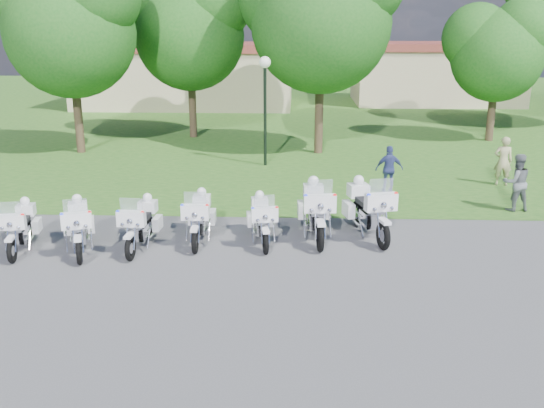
{
  "coord_description": "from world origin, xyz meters",
  "views": [
    {
      "loc": [
        1.39,
        -13.58,
        5.37
      ],
      "look_at": [
        0.8,
        1.2,
        0.95
      ],
      "focal_mm": 40.0,
      "sensor_mm": 36.0,
      "label": 1
    }
  ],
  "objects_px": {
    "motorcycle_2": "(78,226)",
    "bystander_a": "(503,161)",
    "motorcycle_6": "(316,210)",
    "motorcycle_4": "(199,217)",
    "motorcycle_7": "(368,209)",
    "bystander_b": "(516,183)",
    "bystander_c": "(389,169)",
    "lamp_post": "(265,84)",
    "motorcycle_5": "(262,219)",
    "motorcycle_1": "(20,227)",
    "motorcycle_3": "(141,223)"
  },
  "relations": [
    {
      "from": "motorcycle_5",
      "to": "lamp_post",
      "type": "relative_size",
      "value": 0.51
    },
    {
      "from": "motorcycle_1",
      "to": "lamp_post",
      "type": "bearing_deg",
      "value": -130.45
    },
    {
      "from": "bystander_b",
      "to": "bystander_c",
      "type": "xyz_separation_m",
      "value": [
        -3.45,
        1.92,
        -0.09
      ]
    },
    {
      "from": "lamp_post",
      "to": "bystander_b",
      "type": "xyz_separation_m",
      "value": [
        7.73,
        -5.71,
        -2.3
      ]
    },
    {
      "from": "bystander_c",
      "to": "motorcycle_5",
      "type": "bearing_deg",
      "value": 48.37
    },
    {
      "from": "bystander_a",
      "to": "motorcycle_4",
      "type": "bearing_deg",
      "value": 40.62
    },
    {
      "from": "motorcycle_6",
      "to": "motorcycle_2",
      "type": "bearing_deg",
      "value": 8.06
    },
    {
      "from": "motorcycle_5",
      "to": "bystander_a",
      "type": "distance_m",
      "value": 9.91
    },
    {
      "from": "motorcycle_3",
      "to": "bystander_b",
      "type": "relative_size",
      "value": 1.28
    },
    {
      "from": "motorcycle_2",
      "to": "motorcycle_5",
      "type": "relative_size",
      "value": 1.03
    },
    {
      "from": "motorcycle_3",
      "to": "lamp_post",
      "type": "height_order",
      "value": "lamp_post"
    },
    {
      "from": "motorcycle_5",
      "to": "motorcycle_2",
      "type": "bearing_deg",
      "value": 1.79
    },
    {
      "from": "motorcycle_3",
      "to": "bystander_a",
      "type": "height_order",
      "value": "bystander_a"
    },
    {
      "from": "motorcycle_4",
      "to": "motorcycle_7",
      "type": "height_order",
      "value": "motorcycle_7"
    },
    {
      "from": "motorcycle_2",
      "to": "lamp_post",
      "type": "xyz_separation_m",
      "value": [
        4.08,
        9.51,
        2.53
      ]
    },
    {
      "from": "motorcycle_1",
      "to": "motorcycle_4",
      "type": "bearing_deg",
      "value": -179.26
    },
    {
      "from": "motorcycle_2",
      "to": "motorcycle_6",
      "type": "xyz_separation_m",
      "value": [
        5.83,
        1.25,
        0.1
      ]
    },
    {
      "from": "motorcycle_5",
      "to": "bystander_b",
      "type": "bearing_deg",
      "value": -166.47
    },
    {
      "from": "motorcycle_1",
      "to": "bystander_b",
      "type": "bearing_deg",
      "value": -174.27
    },
    {
      "from": "motorcycle_2",
      "to": "bystander_a",
      "type": "distance_m",
      "value": 14.1
    },
    {
      "from": "bystander_a",
      "to": "motorcycle_6",
      "type": "bearing_deg",
      "value": 48.86
    },
    {
      "from": "motorcycle_6",
      "to": "bystander_b",
      "type": "bearing_deg",
      "value": -160.98
    },
    {
      "from": "motorcycle_1",
      "to": "motorcycle_5",
      "type": "relative_size",
      "value": 0.99
    },
    {
      "from": "motorcycle_2",
      "to": "motorcycle_4",
      "type": "distance_m",
      "value": 2.95
    },
    {
      "from": "motorcycle_4",
      "to": "bystander_a",
      "type": "relative_size",
      "value": 1.31
    },
    {
      "from": "motorcycle_1",
      "to": "bystander_b",
      "type": "distance_m",
      "value": 13.79
    },
    {
      "from": "motorcycle_2",
      "to": "motorcycle_5",
      "type": "xyz_separation_m",
      "value": [
        4.45,
        0.81,
        -0.04
      ]
    },
    {
      "from": "bystander_b",
      "to": "bystander_c",
      "type": "height_order",
      "value": "bystander_b"
    },
    {
      "from": "lamp_post",
      "to": "bystander_a",
      "type": "distance_m",
      "value": 9.04
    },
    {
      "from": "motorcycle_3",
      "to": "motorcycle_7",
      "type": "bearing_deg",
      "value": -166.73
    },
    {
      "from": "motorcycle_4",
      "to": "motorcycle_7",
      "type": "bearing_deg",
      "value": -174.68
    },
    {
      "from": "motorcycle_3",
      "to": "motorcycle_4",
      "type": "distance_m",
      "value": 1.47
    },
    {
      "from": "motorcycle_7",
      "to": "bystander_b",
      "type": "distance_m",
      "value": 5.2
    },
    {
      "from": "bystander_b",
      "to": "motorcycle_1",
      "type": "bearing_deg",
      "value": 8.52
    },
    {
      "from": "bystander_a",
      "to": "bystander_c",
      "type": "height_order",
      "value": "bystander_a"
    },
    {
      "from": "bystander_c",
      "to": "motorcycle_2",
      "type": "bearing_deg",
      "value": 31.3
    },
    {
      "from": "lamp_post",
      "to": "bystander_c",
      "type": "xyz_separation_m",
      "value": [
        4.27,
        -3.79,
        -2.39
      ]
    },
    {
      "from": "motorcycle_3",
      "to": "motorcycle_7",
      "type": "xyz_separation_m",
      "value": [
        5.73,
        1.11,
        0.12
      ]
    },
    {
      "from": "motorcycle_2",
      "to": "bystander_b",
      "type": "distance_m",
      "value": 12.41
    },
    {
      "from": "motorcycle_2",
      "to": "motorcycle_6",
      "type": "bearing_deg",
      "value": 173.45
    },
    {
      "from": "motorcycle_3",
      "to": "motorcycle_6",
      "type": "height_order",
      "value": "motorcycle_6"
    },
    {
      "from": "motorcycle_1",
      "to": "motorcycle_6",
      "type": "bearing_deg",
      "value": 179.47
    },
    {
      "from": "motorcycle_4",
      "to": "motorcycle_5",
      "type": "height_order",
      "value": "motorcycle_4"
    },
    {
      "from": "motorcycle_2",
      "to": "motorcycle_5",
      "type": "bearing_deg",
      "value": 171.67
    },
    {
      "from": "motorcycle_1",
      "to": "bystander_a",
      "type": "height_order",
      "value": "bystander_a"
    },
    {
      "from": "motorcycle_4",
      "to": "motorcycle_6",
      "type": "relative_size",
      "value": 0.85
    },
    {
      "from": "lamp_post",
      "to": "bystander_a",
      "type": "relative_size",
      "value": 2.48
    },
    {
      "from": "motorcycle_3",
      "to": "motorcycle_1",
      "type": "bearing_deg",
      "value": 8.19
    },
    {
      "from": "lamp_post",
      "to": "bystander_b",
      "type": "bearing_deg",
      "value": -36.47
    },
    {
      "from": "motorcycle_2",
      "to": "bystander_b",
      "type": "relative_size",
      "value": 1.27
    }
  ]
}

